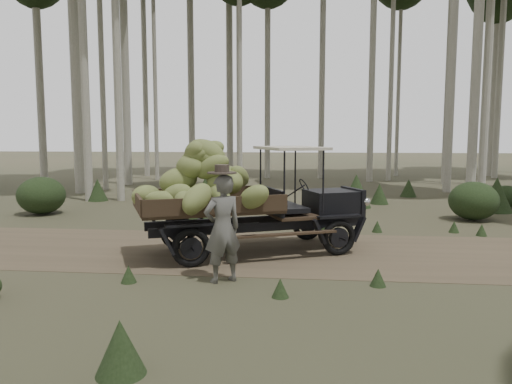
# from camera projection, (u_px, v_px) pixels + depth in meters

# --- Properties ---
(ground) EXTENTS (120.00, 120.00, 0.00)m
(ground) POSITION_uv_depth(u_px,v_px,m) (370.00, 254.00, 10.48)
(ground) COLOR #473D2B
(ground) RESTS_ON ground
(dirt_track) EXTENTS (70.00, 4.00, 0.01)m
(dirt_track) POSITION_uv_depth(u_px,v_px,m) (370.00, 254.00, 10.48)
(dirt_track) COLOR brown
(dirt_track) RESTS_ON ground
(banana_truck) EXTENTS (5.06, 3.50, 2.52)m
(banana_truck) POSITION_uv_depth(u_px,v_px,m) (225.00, 187.00, 10.21)
(banana_truck) COLOR black
(banana_truck) RESTS_ON ground
(farmer) EXTENTS (0.80, 0.75, 2.00)m
(farmer) POSITION_uv_depth(u_px,v_px,m) (222.00, 227.00, 8.41)
(farmer) COLOR #514F4A
(farmer) RESTS_ON ground
(undergrowth) EXTENTS (23.71, 22.96, 1.40)m
(undergrowth) POSITION_uv_depth(u_px,v_px,m) (436.00, 232.00, 10.09)
(undergrowth) COLOR #233319
(undergrowth) RESTS_ON ground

